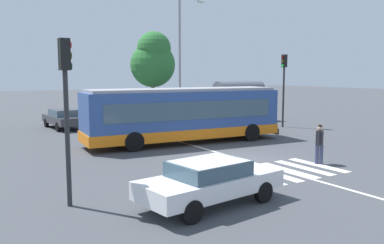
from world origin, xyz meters
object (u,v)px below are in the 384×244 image
foreground_sedan (210,180)px  parked_car_champagne (132,113)px  background_tree_right (153,60)px  parked_car_silver (98,115)px  traffic_light_near_corner (66,96)px  twin_arm_street_lamp (180,47)px  traffic_light_far_corner (284,79)px  bus_stop_shelter (239,91)px  city_transit_bus (184,115)px  parked_car_charcoal (64,118)px  pedestrian_crossing_street (319,142)px

foreground_sedan → parked_car_champagne: 20.64m
foreground_sedan → background_tree_right: bearing=66.8°
parked_car_silver → background_tree_right: size_ratio=0.60×
traffic_light_near_corner → twin_arm_street_lamp: (12.51, 14.92, 2.57)m
foreground_sedan → traffic_light_far_corner: (14.38, 11.59, 2.69)m
bus_stop_shelter → background_tree_right: bearing=108.9°
city_transit_bus → traffic_light_far_corner: bearing=11.5°
city_transit_bus → parked_car_charcoal: size_ratio=2.50×
parked_car_silver → traffic_light_near_corner: 19.40m
bus_stop_shelter → twin_arm_street_lamp: 6.06m
parked_car_champagne → parked_car_charcoal: bearing=-175.6°
pedestrian_crossing_street → foreground_sedan: size_ratio=0.37×
background_tree_right → parked_car_silver: bearing=-144.8°
bus_stop_shelter → parked_car_champagne: bearing=154.4°
city_transit_bus → parked_car_charcoal: 10.49m
traffic_light_far_corner → bus_stop_shelter: bearing=96.8°
city_transit_bus → pedestrian_crossing_street: size_ratio=6.66×
twin_arm_street_lamp → parked_car_champagne: bearing=136.4°
city_transit_bus → parked_car_champagne: city_transit_bus is taller
pedestrian_crossing_street → city_transit_bus: bearing=106.0°
parked_car_charcoal → traffic_light_far_corner: bearing=-29.5°
parked_car_champagne → traffic_light_near_corner: bearing=-118.9°
twin_arm_street_lamp → city_transit_bus: bearing=-118.8°
parked_car_champagne → bus_stop_shelter: bearing=-25.6°
city_transit_bus → foreground_sedan: size_ratio=2.44×
foreground_sedan → parked_car_silver: (3.54, 20.01, 0.00)m
pedestrian_crossing_street → traffic_light_far_corner: traffic_light_far_corner is taller
parked_car_silver → traffic_light_near_corner: (-7.11, -17.88, 2.50)m
traffic_light_near_corner → bus_stop_shelter: traffic_light_near_corner is taller
bus_stop_shelter → pedestrian_crossing_street: bearing=-115.8°
bus_stop_shelter → background_tree_right: (-3.10, 9.06, 2.68)m
parked_car_silver → bus_stop_shelter: bearing=-21.1°
parked_car_charcoal → twin_arm_street_lamp: (8.17, -2.24, 5.07)m
traffic_light_near_corner → parked_car_silver: bearing=68.3°
twin_arm_street_lamp → background_tree_right: bearing=77.4°
twin_arm_street_lamp → pedestrian_crossing_street: bearing=-97.1°
city_transit_bus → parked_car_charcoal: bearing=113.2°
pedestrian_crossing_street → traffic_light_near_corner: (-10.65, 0.11, 2.30)m
parked_car_charcoal → parked_car_silver: size_ratio=0.98×
twin_arm_street_lamp → traffic_light_far_corner: bearing=-45.1°
traffic_light_far_corner → bus_stop_shelter: traffic_light_far_corner is taller
city_transit_bus → bus_stop_shelter: bearing=35.3°
pedestrian_crossing_street → parked_car_champagne: pedestrian_crossing_street is taller
background_tree_right → pedestrian_crossing_street: bearing=-99.0°
traffic_light_near_corner → parked_car_charcoal: bearing=75.8°
bus_stop_shelter → background_tree_right: size_ratio=0.56×
pedestrian_crossing_street → twin_arm_street_lamp: twin_arm_street_lamp is taller
parked_car_charcoal → city_transit_bus: bearing=-66.8°
foreground_sedan → twin_arm_street_lamp: size_ratio=0.49×
city_transit_bus → twin_arm_street_lamp: size_ratio=1.19×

